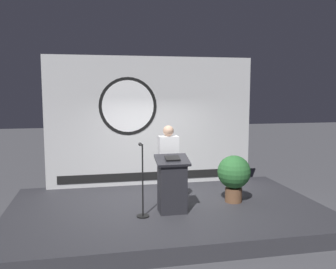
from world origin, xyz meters
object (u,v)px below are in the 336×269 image
at_px(podium, 172,185).
at_px(potted_plant, 234,174).
at_px(speaker_person, 168,165).
at_px(microphone_stand, 142,191).

bearing_deg(podium, potted_plant, 15.13).
bearing_deg(potted_plant, speaker_person, 176.17).
bearing_deg(potted_plant, microphone_stand, -166.41).
bearing_deg(podium, speaker_person, 87.12).
bearing_deg(speaker_person, microphone_stand, -136.80).
height_order(microphone_stand, potted_plant, microphone_stand).
bearing_deg(microphone_stand, potted_plant, 13.59).
distance_m(speaker_person, potted_plant, 1.43).
relative_size(speaker_person, potted_plant, 1.66).
height_order(speaker_person, microphone_stand, speaker_person).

